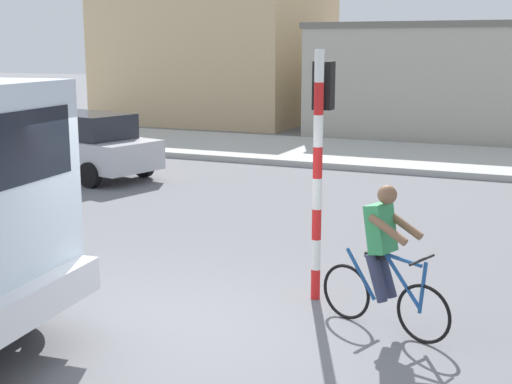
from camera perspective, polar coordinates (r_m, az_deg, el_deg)
name	(u,v)px	position (r m, az deg, el deg)	size (l,w,h in m)	color
ground_plane	(197,341)	(8.17, -4.72, -11.80)	(120.00, 120.00, 0.00)	slate
sidewalk_far	(426,158)	(20.97, 13.45, 2.68)	(80.00, 5.00, 0.16)	#ADADA8
cyclist	(384,259)	(8.27, 10.20, -5.26)	(1.64, 0.71, 1.72)	black
traffic_light_pole	(320,141)	(9.01, 5.14, 4.11)	(0.24, 0.43, 3.20)	red
car_red_near	(85,145)	(18.27, -13.56, 3.71)	(4.29, 2.61, 1.60)	#B7B7BC
building_corner_left	(219,55)	(31.71, -2.95, 10.88)	(8.60, 7.95, 5.61)	#D1B284
building_mid_block	(435,80)	(26.76, 14.13, 8.68)	(8.20, 6.15, 4.00)	#B2AD9E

